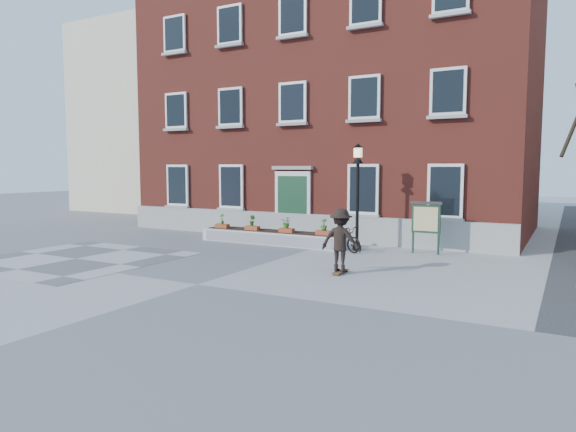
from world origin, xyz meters
The scene contains 9 objects.
ground centered at (0.00, 0.00, 0.00)m, with size 100.00×100.00×0.00m, color #939396.
checker_patch centered at (-6.00, 1.00, 0.01)m, with size 6.00×6.00×0.01m, color #575759.
distant_building centered at (-18.00, 20.00, 6.50)m, with size 10.00×12.00×13.00m, color beige.
bicycle centered at (1.19, 6.78, 0.47)m, with size 0.62×1.77×0.93m, color black.
brick_building centered at (-2.00, 13.98, 6.30)m, with size 18.40×10.85×12.60m.
planter_assembly centered at (-1.99, 7.18, 0.31)m, with size 6.20×1.12×1.15m.
lamp_post centered at (1.61, 7.25, 2.54)m, with size 0.40×0.40×3.93m.
notice_board centered at (4.02, 7.72, 1.26)m, with size 1.10×0.16×1.87m.
skateboarder centered at (2.73, 3.11, 0.98)m, with size 1.21×0.78×1.89m.
Camera 1 is at (8.50, -10.41, 3.06)m, focal length 32.00 mm.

